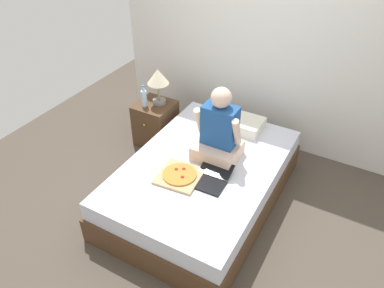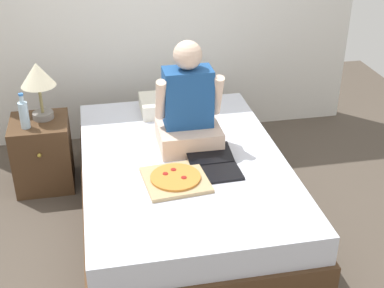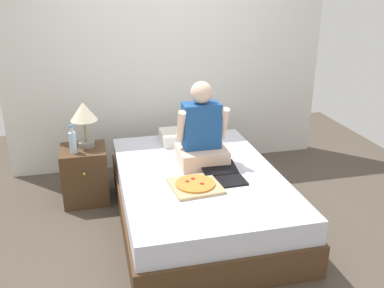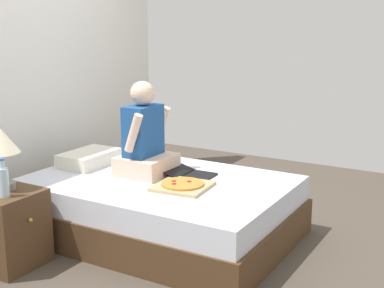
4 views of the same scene
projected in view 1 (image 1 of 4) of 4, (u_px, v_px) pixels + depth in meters
name	position (u px, v px, depth m)	size (l,w,h in m)	color
ground_plane	(202.00, 198.00, 4.05)	(5.67, 5.67, 0.00)	#4C4238
wall_back	(262.00, 44.00, 4.30)	(3.67, 0.12, 2.50)	silver
bed	(203.00, 182.00, 3.91)	(1.44, 2.13, 0.48)	#4C331E
nightstand_left	(156.00, 123.00, 4.73)	(0.44, 0.47, 0.56)	#4C331E
lamp_on_left_nightstand	(158.00, 79.00, 4.39)	(0.26, 0.26, 0.45)	gray
water_bottle	(144.00, 98.00, 4.46)	(0.07, 0.07, 0.28)	silver
pillow	(239.00, 123.00, 4.26)	(0.52, 0.34, 0.12)	silver
person_seated	(219.00, 133.00, 3.69)	(0.47, 0.40, 0.78)	beige
laptop	(210.00, 179.00, 3.55)	(0.33, 0.42, 0.07)	black
pizza_box	(180.00, 175.00, 3.59)	(0.44, 0.44, 0.04)	tan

